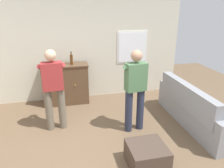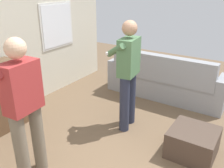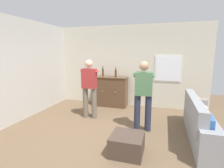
# 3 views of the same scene
# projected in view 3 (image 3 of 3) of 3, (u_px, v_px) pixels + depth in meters

# --- Properties ---
(ground) EXTENTS (10.40, 10.40, 0.00)m
(ground) POSITION_uv_depth(u_px,v_px,m) (106.00, 138.00, 3.88)
(ground) COLOR brown
(wall_back_with_window) EXTENTS (5.20, 0.15, 2.80)m
(wall_back_with_window) POSITION_uv_depth(u_px,v_px,m) (131.00, 66.00, 6.13)
(wall_back_with_window) COLOR beige
(wall_back_with_window) RESTS_ON ground
(wall_side_left) EXTENTS (0.12, 5.20, 2.80)m
(wall_side_left) POSITION_uv_depth(u_px,v_px,m) (6.00, 72.00, 4.38)
(wall_side_left) COLOR beige
(wall_side_left) RESTS_ON ground
(couch) EXTENTS (0.57, 2.31, 0.92)m
(couch) POSITION_uv_depth(u_px,v_px,m) (201.00, 124.00, 3.79)
(couch) COLOR gray
(couch) RESTS_ON ground
(sideboard_cabinet) EXTENTS (1.18, 0.49, 1.04)m
(sideboard_cabinet) POSITION_uv_depth(u_px,v_px,m) (111.00, 91.00, 6.13)
(sideboard_cabinet) COLOR brown
(sideboard_cabinet) RESTS_ON ground
(bottle_wine_green) EXTENTS (0.07, 0.07, 0.35)m
(bottle_wine_green) POSITION_uv_depth(u_px,v_px,m) (103.00, 72.00, 6.12)
(bottle_wine_green) COLOR #593314
(bottle_wine_green) RESTS_ON sideboard_cabinet
(bottle_liquor_amber) EXTENTS (0.07, 0.07, 0.32)m
(bottle_liquor_amber) POSITION_uv_depth(u_px,v_px,m) (116.00, 73.00, 5.94)
(bottle_liquor_amber) COLOR #593314
(bottle_liquor_amber) RESTS_ON sideboard_cabinet
(ottoman) EXTENTS (0.60, 0.60, 0.37)m
(ottoman) POSITION_uv_depth(u_px,v_px,m) (127.00, 144.00, 3.27)
(ottoman) COLOR #47382D
(ottoman) RESTS_ON ground
(person_standing_left) EXTENTS (0.56, 0.49, 1.68)m
(person_standing_left) POSITION_uv_depth(u_px,v_px,m) (90.00, 86.00, 4.96)
(person_standing_left) COLOR #6B6051
(person_standing_left) RESTS_ON ground
(person_standing_right) EXTENTS (0.55, 0.50, 1.68)m
(person_standing_right) POSITION_uv_depth(u_px,v_px,m) (143.00, 93.00, 4.13)
(person_standing_right) COLOR #282D42
(person_standing_right) RESTS_ON ground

